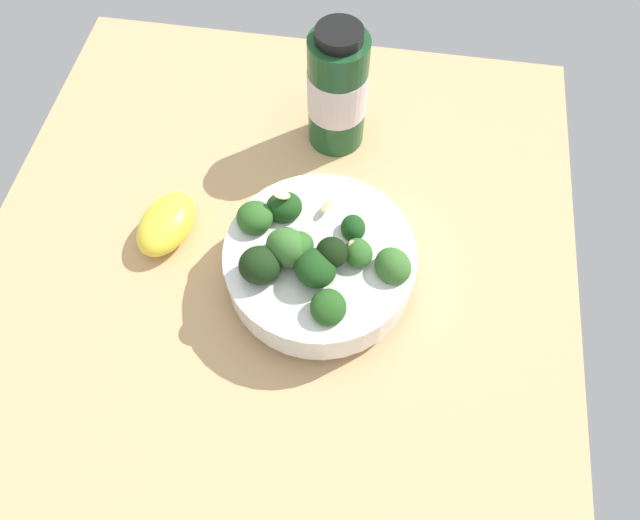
{
  "coord_description": "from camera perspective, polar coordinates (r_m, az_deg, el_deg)",
  "views": [
    {
      "loc": [
        9.3,
        -31.28,
        53.41
      ],
      "look_at": [
        5.04,
        -4.05,
        4.0
      ],
      "focal_mm": 32.47,
      "sensor_mm": 36.0,
      "label": 1
    }
  ],
  "objects": [
    {
      "name": "ground_plane",
      "position": [
        0.64,
        -3.9,
        1.29
      ],
      "size": [
        63.1,
        63.1,
        3.25
      ],
      "primitive_type": "cube",
      "color": "tan"
    },
    {
      "name": "bowl_of_broccoli",
      "position": [
        0.56,
        -0.27,
        -0.05
      ],
      "size": [
        19.06,
        18.72,
        9.9
      ],
      "color": "white",
      "rests_on": "ground_plane"
    },
    {
      "name": "lemon_wedge",
      "position": [
        0.63,
        -14.9,
        3.47
      ],
      "size": [
        7.09,
        9.23,
        3.76
      ],
      "primitive_type": "ellipsoid",
      "rotation": [
        0.0,
        0.0,
        1.33
      ],
      "color": "yellow",
      "rests_on": "ground_plane"
    },
    {
      "name": "bottle_tall",
      "position": [
        0.66,
        1.72,
        16.36
      ],
      "size": [
        6.63,
        6.63,
        15.33
      ],
      "color": "#194723",
      "rests_on": "ground_plane"
    }
  ]
}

